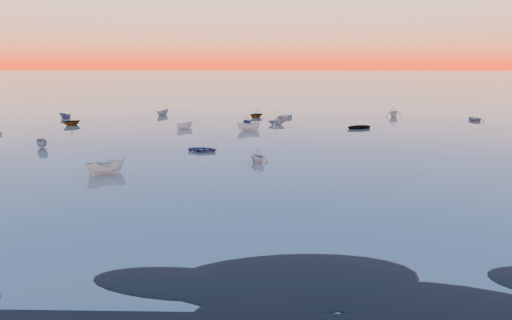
# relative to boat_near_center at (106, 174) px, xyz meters

# --- Properties ---
(ground) EXTENTS (600.00, 600.00, 0.00)m
(ground) POSITION_rel_boat_near_center_xyz_m (15.76, 73.46, 0.00)
(ground) COLOR #6C625A
(ground) RESTS_ON ground
(mud_lobes) EXTENTS (140.00, 6.00, 0.07)m
(mud_lobes) POSITION_rel_boat_near_center_xyz_m (15.76, -27.54, 0.01)
(mud_lobes) COLOR black
(mud_lobes) RESTS_ON ground
(moored_fleet) EXTENTS (124.00, 58.00, 1.20)m
(moored_fleet) POSITION_rel_boat_near_center_xyz_m (15.76, 26.46, 0.00)
(moored_fleet) COLOR silver
(moored_fleet) RESTS_ON ground
(boat_near_center) EXTENTS (4.11, 4.59, 1.51)m
(boat_near_center) POSITION_rel_boat_near_center_xyz_m (0.00, 0.00, 0.00)
(boat_near_center) COLOR silver
(boat_near_center) RESTS_ON ground
(boat_near_right) EXTENTS (3.84, 2.73, 1.23)m
(boat_near_right) POSITION_rel_boat_near_center_xyz_m (16.32, 6.27, 0.00)
(boat_near_right) COLOR silver
(boat_near_right) RESTS_ON ground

